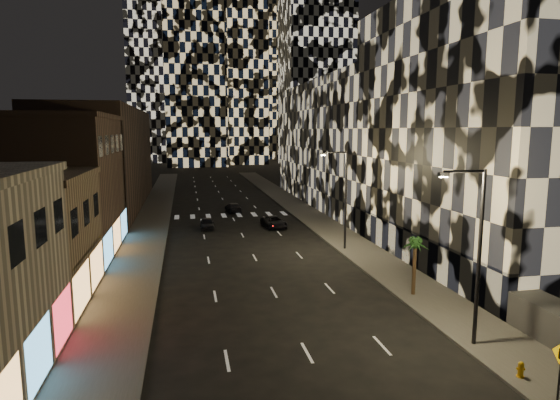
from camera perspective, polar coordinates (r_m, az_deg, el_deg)
name	(u,v)px	position (r m, az deg, el deg)	size (l,w,h in m)	color
sidewalk_left	(153,217)	(61.42, -15.28, -2.06)	(4.00, 120.00, 0.15)	#47443F
sidewalk_right	(305,212)	(63.24, 3.11, -1.47)	(4.00, 120.00, 0.15)	#47443F
curb_left	(170,217)	(61.30, -13.32, -2.01)	(0.20, 120.00, 0.15)	#4C4C47
curb_right	(290,213)	(62.75, 1.26, -1.54)	(0.20, 120.00, 0.15)	#4C4C47
retail_tan	(3,244)	(34.00, -30.68, -4.62)	(10.00, 10.00, 8.00)	#7C634A
retail_brown	(55,188)	(45.50, -25.76, 1.32)	(10.00, 15.00, 12.00)	#4E392C
retail_filler_left	(104,159)	(71.30, -20.61, 4.73)	(10.00, 40.00, 14.00)	#4E392C
midrise_right	(500,130)	(43.23, 25.26, 7.68)	(16.00, 25.00, 22.00)	#232326
midrise_base	(410,246)	(40.29, 15.53, -5.48)	(0.60, 25.00, 3.00)	#383838
midrise_filler_right	(358,144)	(72.04, 9.53, 6.78)	(16.00, 40.00, 18.00)	#232326
tower_right_mid	(316,2)	(155.82, 4.44, 22.97)	(20.00, 20.00, 100.00)	black
tower_center_low	(193,8)	(154.69, -10.51, 22.01)	(18.00, 18.00, 95.00)	black
streetlight_near	(476,245)	(25.30, 22.74, -5.11)	(2.55, 0.25, 9.00)	black
streetlight_far	(343,193)	(43.03, 7.72, 0.86)	(2.55, 0.25, 9.00)	black
car_dark_midlane	(207,223)	(53.29, -8.87, -2.84)	(1.48, 3.68, 1.25)	black
car_dark_oncoming	(233,207)	(63.74, -5.70, -0.91)	(1.78, 4.37, 1.27)	black
car_dark_rightlane	(274,222)	(53.30, -0.74, -2.71)	(2.16, 4.68, 1.30)	black
fire_hydrant	(521,370)	(24.54, 27.28, -17.90)	(0.36, 0.34, 0.72)	#E7A20C
palm_tree	(415,247)	(32.25, 16.15, -5.57)	(1.99, 1.95, 3.89)	#47331E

